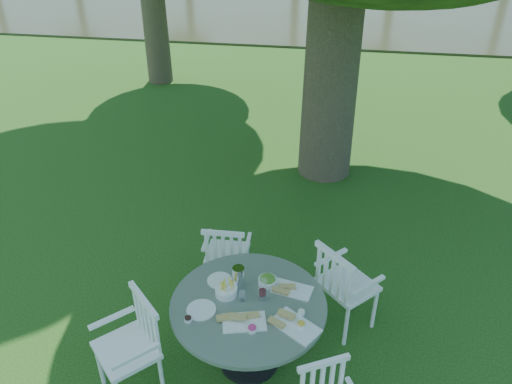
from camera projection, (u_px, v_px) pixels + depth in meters
ground at (253, 262)px, 5.91m from camera, size 140.00×140.00×0.00m
table at (249, 315)px, 4.38m from camera, size 1.36×1.36×0.74m
chair_ne at (341, 283)px, 4.75m from camera, size 0.68×0.68×0.98m
chair_nw at (226, 254)px, 5.23m from camera, size 0.45×0.42×0.87m
chair_sw at (136, 339)px, 4.17m from camera, size 0.67×0.67×0.97m
tableware at (249, 294)px, 4.33m from camera, size 1.16×0.76×0.22m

